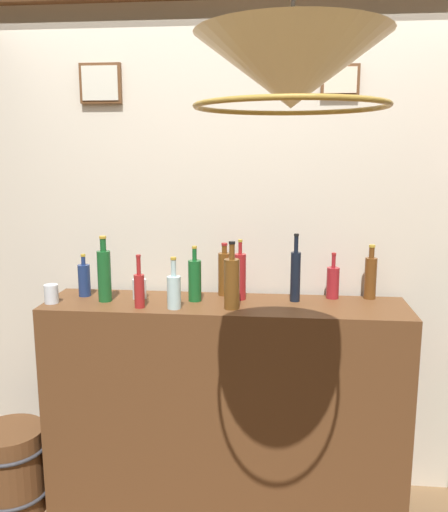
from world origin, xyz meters
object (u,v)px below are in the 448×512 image
(liquor_bottle_rye, at_px, (370,277))
(glass_tumbler_rocks, at_px, (51,294))
(glass_tumbler_highball, at_px, (139,289))
(liquor_bottle_rum, at_px, (139,289))
(liquor_bottle_vermouth, at_px, (224,273))
(pendant_lamp, at_px, (292,74))
(wooden_barrel, at_px, (12,468))
(liquor_bottle_sherry, at_px, (84,280))
(liquor_bottle_amaro, at_px, (232,283))
(liquor_bottle_gin, at_px, (104,274))
(liquor_bottle_port, at_px, (174,290))
(liquor_bottle_mezcal, at_px, (333,282))
(liquor_bottle_brandy, at_px, (195,280))
(liquor_bottle_whiskey, at_px, (295,275))
(liquor_bottle_scotch, at_px, (240,276))

(liquor_bottle_rye, bearing_deg, glass_tumbler_rocks, -171.09)
(liquor_bottle_rye, distance_m, glass_tumbler_highball, 1.19)
(liquor_bottle_rum, bearing_deg, liquor_bottle_vermouth, 35.53)
(pendant_lamp, bearing_deg, wooden_barrel, 150.20)
(liquor_bottle_sherry, xyz_separation_m, glass_tumbler_rocks, (-0.12, -0.15, -0.04))
(liquor_bottle_amaro, distance_m, liquor_bottle_rum, 0.45)
(liquor_bottle_gin, xyz_separation_m, liquor_bottle_port, (0.37, -0.09, -0.05))
(liquor_bottle_vermouth, bearing_deg, liquor_bottle_rum, -144.47)
(liquor_bottle_gin, distance_m, glass_tumbler_highball, 0.19)
(liquor_bottle_amaro, bearing_deg, liquor_bottle_mezcal, 25.73)
(liquor_bottle_brandy, bearing_deg, liquor_bottle_rye, 8.72)
(liquor_bottle_rum, bearing_deg, glass_tumbler_rocks, 175.94)
(liquor_bottle_whiskey, xyz_separation_m, liquor_bottle_rye, (0.38, 0.09, -0.02))
(liquor_bottle_rye, distance_m, wooden_barrel, 2.12)
(liquor_bottle_gin, bearing_deg, liquor_bottle_scotch, 8.70)
(liquor_bottle_brandy, relative_size, liquor_bottle_whiskey, 0.82)
(liquor_bottle_brandy, bearing_deg, liquor_bottle_sherry, 176.60)
(liquor_bottle_sherry, bearing_deg, pendant_lamp, -44.48)
(liquor_bottle_port, height_order, glass_tumbler_highball, liquor_bottle_port)
(liquor_bottle_sherry, bearing_deg, glass_tumbler_highball, -4.22)
(liquor_bottle_brandy, relative_size, liquor_bottle_port, 1.12)
(glass_tumbler_rocks, distance_m, wooden_barrel, 0.97)
(liquor_bottle_rye, distance_m, glass_tumbler_rocks, 1.62)
(liquor_bottle_vermouth, bearing_deg, wooden_barrel, -164.02)
(liquor_bottle_port, bearing_deg, liquor_bottle_mezcal, 18.91)
(liquor_bottle_whiskey, xyz_separation_m, wooden_barrel, (-1.45, -0.23, -1.02))
(liquor_bottle_scotch, distance_m, glass_tumbler_rocks, 0.95)
(liquor_bottle_sherry, xyz_separation_m, liquor_bottle_mezcal, (1.29, 0.09, -0.00))
(liquor_bottle_scotch, bearing_deg, glass_tumbler_rocks, -169.89)
(liquor_bottle_gin, xyz_separation_m, wooden_barrel, (-0.50, -0.13, -1.02))
(liquor_bottle_sherry, height_order, glass_tumbler_rocks, liquor_bottle_sherry)
(liquor_bottle_port, height_order, liquor_bottle_vermouth, liquor_bottle_vermouth)
(liquor_bottle_gin, bearing_deg, liquor_bottle_port, -14.11)
(liquor_bottle_vermouth, bearing_deg, glass_tumbler_rocks, -163.95)
(liquor_bottle_sherry, relative_size, wooden_barrel, 0.51)
(liquor_bottle_rum, distance_m, glass_tumbler_highball, 0.17)
(glass_tumbler_highball, height_order, wooden_barrel, glass_tumbler_highball)
(liquor_bottle_port, bearing_deg, liquor_bottle_gin, 165.89)
(liquor_bottle_brandy, distance_m, liquor_bottle_port, 0.17)
(liquor_bottle_sherry, xyz_separation_m, pendant_lamp, (1.03, -1.01, 0.88))
(liquor_bottle_amaro, height_order, liquor_bottle_rye, liquor_bottle_amaro)
(liquor_bottle_rye, relative_size, wooden_barrel, 0.64)
(liquor_bottle_brandy, xyz_separation_m, liquor_bottle_gin, (-0.45, -0.05, 0.03))
(liquor_bottle_whiskey, relative_size, liquor_bottle_gin, 1.04)
(liquor_bottle_whiskey, bearing_deg, liquor_bottle_scotch, 178.61)
(liquor_bottle_sherry, height_order, glass_tumbler_highball, liquor_bottle_sherry)
(liquor_bottle_vermouth, xyz_separation_m, glass_tumbler_highball, (-0.43, -0.12, -0.07))
(liquor_bottle_scotch, bearing_deg, liquor_bottle_whiskey, -1.39)
(glass_tumbler_highball, bearing_deg, liquor_bottle_port, -36.72)
(liquor_bottle_vermouth, bearing_deg, liquor_bottle_rye, 0.56)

